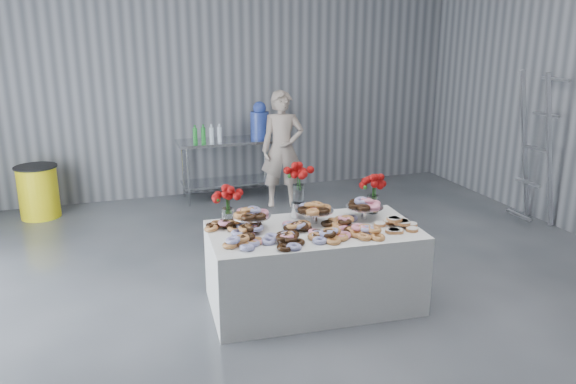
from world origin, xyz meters
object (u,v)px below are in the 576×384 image
person (282,149)px  trash_barrel (38,192)px  stepladder (537,149)px  prep_table (228,158)px  display_table (313,267)px  water_jug (260,122)px

person → trash_barrel: bearing=-176.6°
stepladder → prep_table: bearing=145.9°
display_table → water_jug: (0.52, 3.64, 0.77)m
prep_table → water_jug: (0.50, -0.00, 0.53)m
display_table → trash_barrel: (-2.66, 3.56, -0.01)m
prep_table → trash_barrel: prep_table is taller
display_table → prep_table: size_ratio=1.27×
prep_table → stepladder: (3.55, -2.40, 0.39)m
person → trash_barrel: person is taller
prep_table → water_jug: 0.73m
display_table → trash_barrel: size_ratio=2.63×
trash_barrel → stepladder: 6.67m
display_table → person: size_ratio=1.13×
prep_table → person: bearing=-42.9°
prep_table → person: (0.66, -0.62, 0.22)m
person → display_table: bearing=-90.1°
person → stepladder: size_ratio=0.83×
display_table → prep_table: 3.65m
water_jug → trash_barrel: size_ratio=0.77×
trash_barrel → stepladder: size_ratio=0.36×
display_table → stepladder: stepladder is taller
trash_barrel → water_jug: bearing=1.5°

